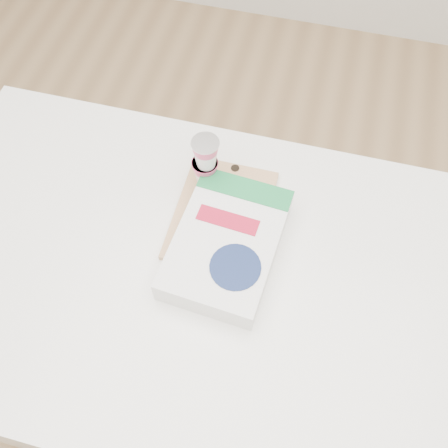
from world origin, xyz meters
name	(u,v)px	position (x,y,z in m)	size (l,w,h in m)	color
room	(141,107)	(0.00, 0.00, 1.35)	(4.00, 4.00, 4.00)	tan
table	(187,333)	(0.00, 0.00, 0.44)	(1.17, 0.78, 0.88)	white
cutting_board	(222,214)	(0.07, 0.14, 0.89)	(0.20, 0.28, 0.01)	tan
bananas	(213,211)	(0.05, 0.13, 0.91)	(0.13, 0.17, 0.06)	#382816
yogurt_stack	(205,161)	(0.01, 0.22, 0.97)	(0.06, 0.06, 0.14)	white
cereal_box	(227,244)	(0.10, 0.06, 0.91)	(0.23, 0.32, 0.07)	white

